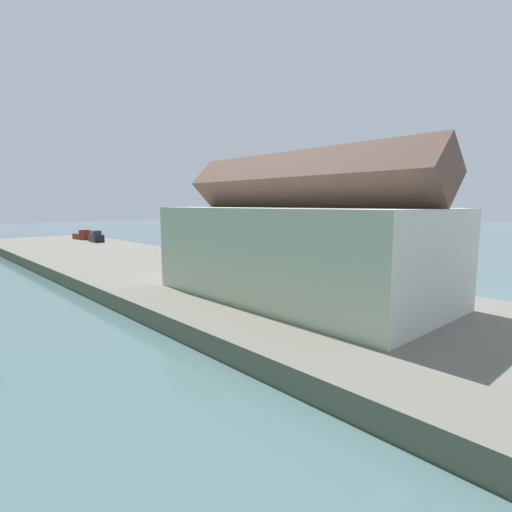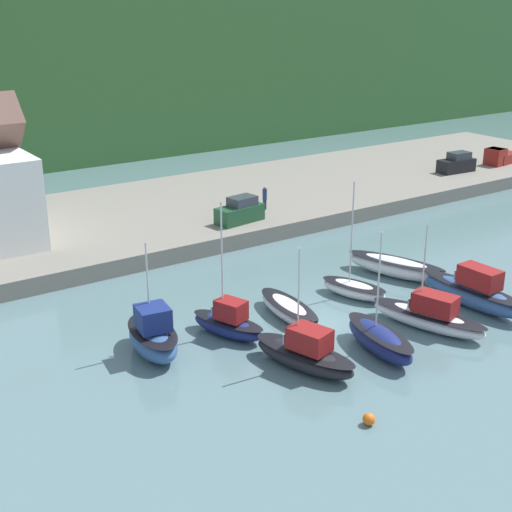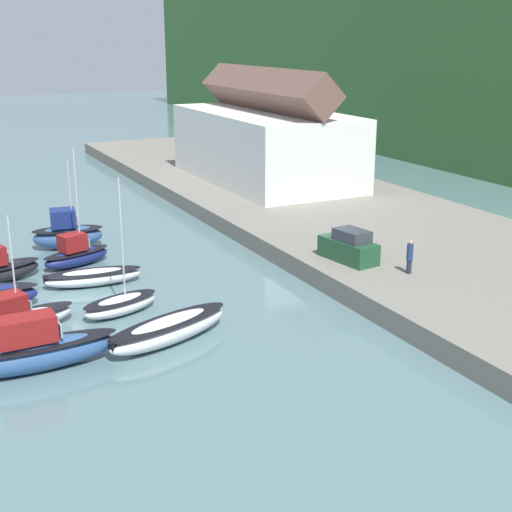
{
  "view_description": "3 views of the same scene",
  "coord_description": "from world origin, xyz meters",
  "views": [
    {
      "loc": [
        -41.94,
        48.34,
        8.54
      ],
      "look_at": [
        -2.21,
        12.31,
        1.52
      ],
      "focal_mm": 28.0,
      "sensor_mm": 36.0,
      "label": 1
    },
    {
      "loc": [
        -26.02,
        -30.59,
        19.15
      ],
      "look_at": [
        0.48,
        8.08,
        2.16
      ],
      "focal_mm": 50.0,
      "sensor_mm": 36.0,
      "label": 2
    },
    {
      "loc": [
        42.88,
        -7.67,
        15.6
      ],
      "look_at": [
        3.51,
        11.93,
        1.9
      ],
      "focal_mm": 50.0,
      "sensor_mm": 36.0,
      "label": 3
    }
  ],
  "objects": [
    {
      "name": "moored_boat_0",
      "position": [
        -10.29,
        2.74,
        1.14
      ],
      "size": [
        3.12,
        5.55,
        6.63
      ],
      "rotation": [
        0.0,
        0.0,
        -0.14
      ],
      "color": "#33568E",
      "rests_on": "ground_plane"
    },
    {
      "name": "moored_boat_6",
      "position": [
        0.48,
        -4.39,
        0.81
      ],
      "size": [
        2.94,
        6.23,
        7.14
      ],
      "rotation": [
        0.0,
        0.0,
        -0.18
      ],
      "color": "navy",
      "rests_on": "ground_plane"
    },
    {
      "name": "ground_plane",
      "position": [
        0.0,
        0.0,
        0.0
      ],
      "size": [
        320.0,
        320.0,
        0.0
      ],
      "primitive_type": "plane",
      "color": "slate"
    },
    {
      "name": "moored_boat_7",
      "position": [
        5.18,
        -3.83,
        0.86
      ],
      "size": [
        4.02,
        7.81,
        6.61
      ],
      "rotation": [
        0.0,
        0.0,
        0.28
      ],
      "color": "silver",
      "rests_on": "ground_plane"
    },
    {
      "name": "moored_boat_5",
      "position": [
        -4.2,
        -3.49,
        0.92
      ],
      "size": [
        3.8,
        6.77,
        6.9
      ],
      "rotation": [
        0.0,
        0.0,
        0.28
      ],
      "color": "black",
      "rests_on": "ground_plane"
    },
    {
      "name": "parked_car_1",
      "position": [
        35.03,
        19.88,
        2.25
      ],
      "size": [
        4.32,
        2.11,
        2.16
      ],
      "rotation": [
        0.0,
        0.0,
        1.5
      ],
      "color": "black",
      "rests_on": "quay_promenade"
    },
    {
      "name": "moored_boat_2",
      "position": [
        -0.96,
        2.29,
        0.57
      ],
      "size": [
        2.61,
        6.49,
        1.06
      ],
      "rotation": [
        0.0,
        0.0,
        -0.11
      ],
      "color": "white",
      "rests_on": "ground_plane"
    },
    {
      "name": "moored_boat_8",
      "position": [
        10.05,
        -3.2,
        1.06
      ],
      "size": [
        2.17,
        7.96,
        2.86
      ],
      "rotation": [
        0.0,
        0.0,
        0.03
      ],
      "color": "#33568E",
      "rests_on": "ground_plane"
    },
    {
      "name": "mooring_buoy_0",
      "position": [
        -5.09,
        -9.55,
        0.31
      ],
      "size": [
        0.61,
        0.61,
        0.61
      ],
      "color": "orange",
      "rests_on": "ground_plane"
    },
    {
      "name": "pickup_truck_0",
      "position": [
        42.24,
        19.8,
        2.15
      ],
      "size": [
        4.93,
        2.52,
        1.9
      ],
      "rotation": [
        0.0,
        0.0,
        1.69
      ],
      "color": "maroon",
      "rests_on": "quay_promenade"
    },
    {
      "name": "quay_promenade",
      "position": [
        0.0,
        25.37,
        0.66
      ],
      "size": [
        111.11,
        20.87,
        1.33
      ],
      "color": "gray",
      "rests_on": "ground_plane"
    },
    {
      "name": "parked_car_0",
      "position": [
        5.49,
        17.77,
        2.25
      ],
      "size": [
        4.41,
        2.38,
        2.16
      ],
      "rotation": [
        0.0,
        0.0,
        1.71
      ],
      "color": "#1E4C2D",
      "rests_on": "quay_promenade"
    },
    {
      "name": "moored_boat_4",
      "position": [
        9.8,
        3.68,
        0.74
      ],
      "size": [
        4.47,
        7.89,
        1.39
      ],
      "rotation": [
        0.0,
        0.0,
        0.34
      ],
      "color": "white",
      "rests_on": "ground_plane"
    },
    {
      "name": "person_on_quay",
      "position": [
        9.37,
        19.68,
        2.43
      ],
      "size": [
        0.4,
        0.4,
        2.14
      ],
      "color": "#232838",
      "rests_on": "quay_promenade"
    },
    {
      "name": "moored_boat_1",
      "position": [
        -5.5,
        2.28,
        0.87
      ],
      "size": [
        3.33,
        5.37,
        8.32
      ],
      "rotation": [
        0.0,
        0.0,
        0.34
      ],
      "color": "navy",
      "rests_on": "ground_plane"
    },
    {
      "name": "moored_boat_3",
      "position": [
        4.71,
        2.52,
        0.59
      ],
      "size": [
        3.2,
        5.14,
        8.02
      ],
      "rotation": [
        0.0,
        0.0,
        0.31
      ],
      "color": "white",
      "rests_on": "ground_plane"
    }
  ]
}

